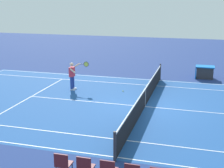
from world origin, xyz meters
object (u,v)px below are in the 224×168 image
Objects in this scene: spectator_chair_3 at (85,167)px; spectator_chair_4 at (63,163)px; tennis_ball at (123,91)px; tennis_net at (145,97)px; tennis_player_near at (73,75)px; equipment_cart_tarped at (204,72)px.

spectator_chair_4 is at bearing 0.00° from spectator_chair_3.
tennis_ball is 9.58m from spectator_chair_4.
spectator_chair_4 is at bearing 80.54° from tennis_net.
tennis_ball is (-2.96, -0.44, -0.90)m from tennis_player_near.
tennis_net is at bearing 158.14° from tennis_player_near.
tennis_net is 7.25m from spectator_chair_3.
spectator_chair_4 is (-3.48, 9.11, -0.41)m from tennis_player_near.
equipment_cart_tarped is at bearing -112.36° from tennis_net.
tennis_player_near reaches higher than spectator_chair_4.
spectator_chair_3 is at bearing 86.06° from tennis_net.
tennis_net is 9.36× the size of equipment_cart_tarped.
spectator_chair_3 reaches higher than equipment_cart_tarped.
tennis_ball is at bearing -86.93° from spectator_chair_4.
spectator_chair_3 is at bearing 76.67° from equipment_cart_tarped.
tennis_player_near reaches higher than tennis_net.
tennis_ball is (1.72, -2.32, -0.46)m from tennis_net.
tennis_net is at bearing -99.46° from spectator_chair_4.
spectator_chair_3 is at bearing 97.28° from tennis_ball.
tennis_net is 13.30× the size of spectator_chair_3.
tennis_net is 2.92m from tennis_ball.
equipment_cart_tarped is (-4.07, -14.21, -0.08)m from spectator_chair_4.
tennis_player_near is at bearing 34.00° from equipment_cart_tarped.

